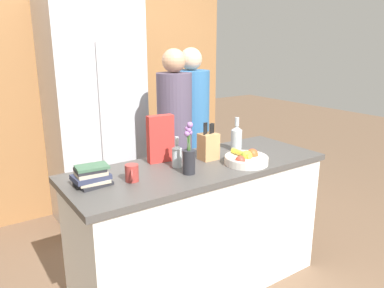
# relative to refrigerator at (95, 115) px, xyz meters

# --- Properties ---
(ground_plane) EXTENTS (14.00, 14.00, 0.00)m
(ground_plane) POSITION_rel_refrigerator_xyz_m (0.17, -1.42, -1.02)
(ground_plane) COLOR brown
(kitchen_island) EXTENTS (1.75, 0.66, 0.90)m
(kitchen_island) POSITION_rel_refrigerator_xyz_m (0.17, -1.42, -0.57)
(kitchen_island) COLOR silver
(kitchen_island) RESTS_ON ground_plane
(back_wall_wood) EXTENTS (2.95, 0.12, 2.60)m
(back_wall_wood) POSITION_rel_refrigerator_xyz_m (0.17, 0.36, 0.28)
(back_wall_wood) COLOR olive
(back_wall_wood) RESTS_ON ground_plane
(refrigerator) EXTENTS (0.80, 0.62, 2.04)m
(refrigerator) POSITION_rel_refrigerator_xyz_m (0.00, 0.00, 0.00)
(refrigerator) COLOR #B7B7BC
(refrigerator) RESTS_ON ground_plane
(fruit_bowl) EXTENTS (0.29, 0.29, 0.09)m
(fruit_bowl) POSITION_rel_refrigerator_xyz_m (0.43, -1.59, -0.08)
(fruit_bowl) COLOR silver
(fruit_bowl) RESTS_ON kitchen_island
(knife_block) EXTENTS (0.12, 0.10, 0.26)m
(knife_block) POSITION_rel_refrigerator_xyz_m (0.29, -1.37, -0.02)
(knife_block) COLOR tan
(knife_block) RESTS_ON kitchen_island
(flower_vase) EXTENTS (0.08, 0.08, 0.32)m
(flower_vase) POSITION_rel_refrigerator_xyz_m (0.02, -1.53, -0.01)
(flower_vase) COLOR #232328
(flower_vase) RESTS_ON kitchen_island
(cereal_box) EXTENTS (0.18, 0.08, 0.32)m
(cereal_box) POSITION_rel_refrigerator_xyz_m (-0.01, -1.23, 0.04)
(cereal_box) COLOR red
(cereal_box) RESTS_ON kitchen_island
(coffee_mug) EXTENTS (0.08, 0.11, 0.10)m
(coffee_mug) POSITION_rel_refrigerator_xyz_m (-0.33, -1.46, -0.07)
(coffee_mug) COLOR #99332D
(coffee_mug) RESTS_ON kitchen_island
(book_stack) EXTENTS (0.21, 0.17, 0.12)m
(book_stack) POSITION_rel_refrigerator_xyz_m (-0.54, -1.38, -0.07)
(book_stack) COLOR #232328
(book_stack) RESTS_ON kitchen_island
(bottle_oil) EXTENTS (0.06, 0.06, 0.20)m
(bottle_oil) POSITION_rel_refrigerator_xyz_m (0.02, -1.39, -0.04)
(bottle_oil) COLOR #B2BCC1
(bottle_oil) RESTS_ON kitchen_island
(bottle_vinegar) EXTENTS (0.08, 0.08, 0.25)m
(bottle_vinegar) POSITION_rel_refrigerator_xyz_m (0.59, -1.31, -0.02)
(bottle_vinegar) COLOR #B2BCC1
(bottle_vinegar) RESTS_ON kitchen_island
(person_at_sink) EXTENTS (0.29, 0.29, 1.63)m
(person_at_sink) POSITION_rel_refrigerator_xyz_m (0.40, -0.75, -0.09)
(person_at_sink) COLOR #383842
(person_at_sink) RESTS_ON ground_plane
(person_in_blue) EXTENTS (0.32, 0.32, 1.63)m
(person_in_blue) POSITION_rel_refrigerator_xyz_m (0.64, -0.64, -0.10)
(person_in_blue) COLOR #383842
(person_in_blue) RESTS_ON ground_plane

